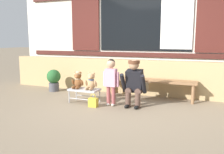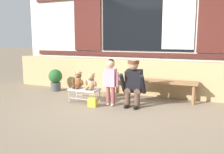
# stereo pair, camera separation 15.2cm
# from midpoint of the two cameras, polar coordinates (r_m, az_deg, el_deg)

# --- Properties ---
(ground_plane) EXTENTS (60.00, 60.00, 0.00)m
(ground_plane) POSITION_cam_midpoint_polar(r_m,az_deg,el_deg) (4.73, 0.61, -7.54)
(ground_plane) COLOR #84725B
(brick_low_wall) EXTENTS (7.31, 0.25, 0.85)m
(brick_low_wall) POSITION_cam_midpoint_polar(r_m,az_deg,el_deg) (5.96, 5.63, 0.02)
(brick_low_wall) COLOR tan
(brick_low_wall) RESTS_ON ground
(shop_facade) EXTENTS (7.46, 0.26, 3.62)m
(shop_facade) POSITION_cam_midpoint_polar(r_m,az_deg,el_deg) (6.41, 7.21, 13.08)
(shop_facade) COLOR silver
(shop_facade) RESTS_ON ground
(wooden_bench_long) EXTENTS (2.10, 0.40, 0.44)m
(wooden_bench_long) POSITION_cam_midpoint_polar(r_m,az_deg,el_deg) (5.53, 8.08, -1.26)
(wooden_bench_long) COLOR #8E6642
(wooden_bench_long) RESTS_ON ground
(small_display_bench) EXTENTS (0.64, 0.36, 0.30)m
(small_display_bench) POSITION_cam_midpoint_polar(r_m,az_deg,el_deg) (5.17, -7.42, -3.16)
(small_display_bench) COLOR #BCBCC1
(small_display_bench) RESTS_ON ground
(teddy_bear_with_hat) EXTENTS (0.28, 0.27, 0.36)m
(teddy_bear_with_hat) POSITION_cam_midpoint_polar(r_m,az_deg,el_deg) (5.21, -8.98, -0.79)
(teddy_bear_with_hat) COLOR brown
(teddy_bear_with_hat) RESTS_ON small_display_bench
(teddy_bear_plain) EXTENTS (0.28, 0.26, 0.36)m
(teddy_bear_plain) POSITION_cam_midpoint_polar(r_m,az_deg,el_deg) (5.06, -5.88, -1.12)
(teddy_bear_plain) COLOR tan
(teddy_bear_plain) RESTS_ON small_display_bench
(child_standing) EXTENTS (0.35, 0.18, 0.96)m
(child_standing) POSITION_cam_midpoint_polar(r_m,az_deg,el_deg) (4.83, -1.14, -0.00)
(child_standing) COLOR #994C4C
(child_standing) RESTS_ON ground
(adult_crouching) EXTENTS (0.50, 0.49, 0.95)m
(adult_crouching) POSITION_cam_midpoint_polar(r_m,az_deg,el_deg) (4.81, 4.53, -1.42)
(adult_crouching) COLOR brown
(adult_crouching) RESTS_ON ground
(handbag_on_ground) EXTENTS (0.18, 0.11, 0.27)m
(handbag_on_ground) POSITION_cam_midpoint_polar(r_m,az_deg,el_deg) (4.85, -5.41, -5.99)
(handbag_on_ground) COLOR gold
(handbag_on_ground) RESTS_ON ground
(potted_plant) EXTENTS (0.36, 0.36, 0.57)m
(potted_plant) POSITION_cam_midpoint_polar(r_m,az_deg,el_deg) (6.46, -14.36, -0.45)
(potted_plant) COLOR #4C4C51
(potted_plant) RESTS_ON ground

